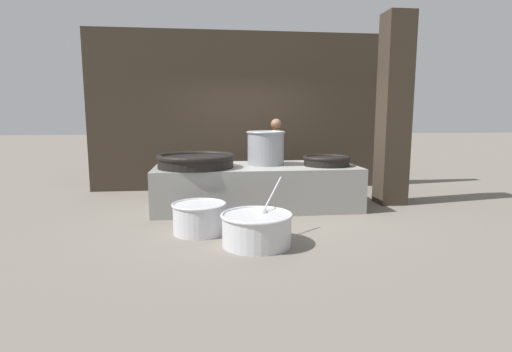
# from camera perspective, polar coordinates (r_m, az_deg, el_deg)

# --- Properties ---
(ground_plane) EXTENTS (60.00, 60.00, 0.00)m
(ground_plane) POSITION_cam_1_polar(r_m,az_deg,el_deg) (7.27, 0.00, -4.44)
(ground_plane) COLOR slate
(back_wall) EXTENTS (6.83, 0.24, 3.47)m
(back_wall) POSITION_cam_1_polar(r_m,az_deg,el_deg) (9.07, -1.54, 9.17)
(back_wall) COLOR #382D23
(back_wall) RESTS_ON ground_plane
(support_pillar) EXTENTS (0.49, 0.49, 3.47)m
(support_pillar) POSITION_cam_1_polar(r_m,az_deg,el_deg) (7.83, 19.09, 8.81)
(support_pillar) COLOR #382D23
(support_pillar) RESTS_ON ground_plane
(hearth_platform) EXTENTS (3.58, 1.51, 0.76)m
(hearth_platform) POSITION_cam_1_polar(r_m,az_deg,el_deg) (7.19, 0.00, -1.49)
(hearth_platform) COLOR gray
(hearth_platform) RESTS_ON ground_plane
(giant_wok_near) EXTENTS (1.34, 1.34, 0.24)m
(giant_wok_near) POSITION_cam_1_polar(r_m,az_deg,el_deg) (6.91, -8.60, 2.25)
(giant_wok_near) COLOR black
(giant_wok_near) RESTS_ON hearth_platform
(giant_wok_far) EXTENTS (0.83, 0.83, 0.18)m
(giant_wok_far) POSITION_cam_1_polar(r_m,az_deg,el_deg) (7.22, 10.05, 2.21)
(giant_wok_far) COLOR black
(giant_wok_far) RESTS_ON hearth_platform
(stock_pot) EXTENTS (0.71, 0.71, 0.61)m
(stock_pot) POSITION_cam_1_polar(r_m,az_deg,el_deg) (7.24, 1.40, 4.13)
(stock_pot) COLOR gray
(stock_pot) RESTS_ON hearth_platform
(cook) EXTENTS (0.44, 0.63, 1.58)m
(cook) POSITION_cam_1_polar(r_m,az_deg,el_deg) (8.25, 2.81, 3.13)
(cook) COLOR brown
(cook) RESTS_ON ground_plane
(prep_bowl_vegetables) EXTENTS (0.92, 1.07, 0.79)m
(prep_bowl_vegetables) POSITION_cam_1_polar(r_m,az_deg,el_deg) (5.12, 0.10, -7.37)
(prep_bowl_vegetables) COLOR silver
(prep_bowl_vegetables) RESTS_ON ground_plane
(prep_bowl_meat) EXTENTS (0.77, 0.77, 0.43)m
(prep_bowl_meat) POSITION_cam_1_polar(r_m,az_deg,el_deg) (5.70, -8.11, -5.75)
(prep_bowl_meat) COLOR silver
(prep_bowl_meat) RESTS_ON ground_plane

